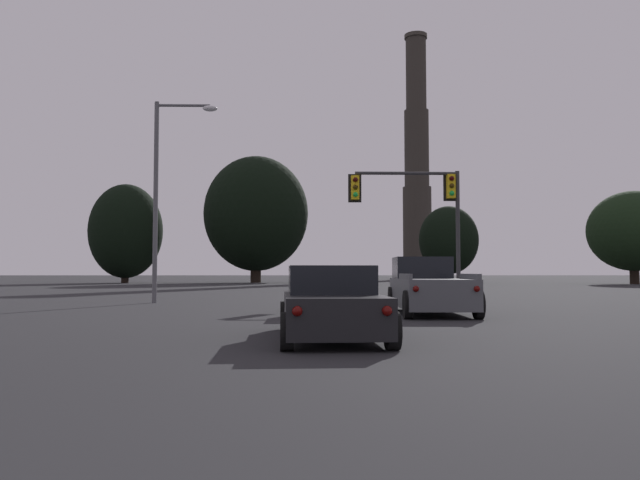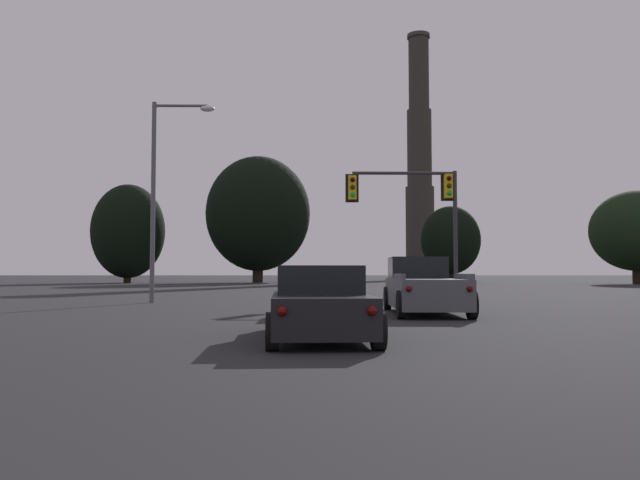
{
  "view_description": "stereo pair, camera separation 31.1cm",
  "coord_description": "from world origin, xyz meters",
  "px_view_note": "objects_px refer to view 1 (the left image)",
  "views": [
    {
      "loc": [
        -0.53,
        -0.3,
        1.29
      ],
      "look_at": [
        0.46,
        43.86,
        3.61
      ],
      "focal_mm": 35.0,
      "sensor_mm": 36.0,
      "label": 1
    },
    {
      "loc": [
        -0.22,
        -0.3,
        1.29
      ],
      "look_at": [
        0.46,
        43.86,
        3.61
      ],
      "focal_mm": 35.0,
      "sensor_mm": 36.0,
      "label": 2
    }
  ],
  "objects_px": {
    "hatchback_center_lane_front": "(332,293)",
    "smokestack": "(417,182)",
    "street_lamp": "(165,180)",
    "pickup_truck_right_lane_front": "(428,288)",
    "traffic_light_overhead_right": "(421,202)",
    "sedan_center_lane_second": "(331,304)"
  },
  "relations": [
    {
      "from": "hatchback_center_lane_front",
      "to": "pickup_truck_right_lane_front",
      "type": "bearing_deg",
      "value": 5.59
    },
    {
      "from": "street_lamp",
      "to": "hatchback_center_lane_front",
      "type": "bearing_deg",
      "value": -46.81
    },
    {
      "from": "traffic_light_overhead_right",
      "to": "smokestack",
      "type": "height_order",
      "value": "smokestack"
    },
    {
      "from": "traffic_light_overhead_right",
      "to": "smokestack",
      "type": "relative_size",
      "value": 0.13
    },
    {
      "from": "smokestack",
      "to": "sedan_center_lane_second",
      "type": "bearing_deg",
      "value": -101.15
    },
    {
      "from": "pickup_truck_right_lane_front",
      "to": "street_lamp",
      "type": "bearing_deg",
      "value": 146.94
    },
    {
      "from": "street_lamp",
      "to": "traffic_light_overhead_right",
      "type": "bearing_deg",
      "value": 0.22
    },
    {
      "from": "pickup_truck_right_lane_front",
      "to": "sedan_center_lane_second",
      "type": "xyz_separation_m",
      "value": [
        -3.42,
        -7.46,
        -0.14
      ]
    },
    {
      "from": "street_lamp",
      "to": "pickup_truck_right_lane_front",
      "type": "bearing_deg",
      "value": -35.22
    },
    {
      "from": "hatchback_center_lane_front",
      "to": "street_lamp",
      "type": "distance_m",
      "value": 11.1
    },
    {
      "from": "pickup_truck_right_lane_front",
      "to": "smokestack",
      "type": "relative_size",
      "value": 0.12
    },
    {
      "from": "smokestack",
      "to": "pickup_truck_right_lane_front",
      "type": "bearing_deg",
      "value": -99.99
    },
    {
      "from": "hatchback_center_lane_front",
      "to": "street_lamp",
      "type": "relative_size",
      "value": 0.47
    },
    {
      "from": "smokestack",
      "to": "hatchback_center_lane_front",
      "type": "bearing_deg",
      "value": -101.79
    },
    {
      "from": "sedan_center_lane_second",
      "to": "street_lamp",
      "type": "xyz_separation_m",
      "value": [
        -6.58,
        14.52,
        4.61
      ]
    },
    {
      "from": "sedan_center_lane_second",
      "to": "pickup_truck_right_lane_front",
      "type": "bearing_deg",
      "value": 63.07
    },
    {
      "from": "street_lamp",
      "to": "sedan_center_lane_second",
      "type": "bearing_deg",
      "value": -65.62
    },
    {
      "from": "smokestack",
      "to": "traffic_light_overhead_right",
      "type": "bearing_deg",
      "value": -100.08
    },
    {
      "from": "hatchback_center_lane_front",
      "to": "smokestack",
      "type": "height_order",
      "value": "smokestack"
    },
    {
      "from": "hatchback_center_lane_front",
      "to": "sedan_center_lane_second",
      "type": "height_order",
      "value": "hatchback_center_lane_front"
    },
    {
      "from": "pickup_truck_right_lane_front",
      "to": "sedan_center_lane_second",
      "type": "bearing_deg",
      "value": -112.44
    },
    {
      "from": "pickup_truck_right_lane_front",
      "to": "traffic_light_overhead_right",
      "type": "bearing_deg",
      "value": 83.23
    }
  ]
}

